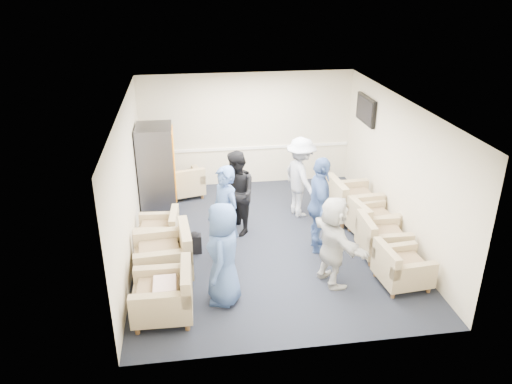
{
  "coord_description": "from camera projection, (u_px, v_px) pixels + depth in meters",
  "views": [
    {
      "loc": [
        -1.44,
        -8.3,
        4.8
      ],
      "look_at": [
        -0.19,
        0.2,
        0.98
      ],
      "focal_mm": 35.0,
      "sensor_mm": 36.0,
      "label": 1
    }
  ],
  "objects": [
    {
      "name": "left_wall",
      "position": [
        128.0,
        185.0,
        8.76
      ],
      "size": [
        0.02,
        6.0,
        2.7
      ],
      "primitive_type": "cube",
      "color": "beige",
      "rests_on": "floor"
    },
    {
      "name": "person_mid_right",
      "position": [
        320.0,
        205.0,
        9.01
      ],
      "size": [
        0.59,
        1.12,
        1.83
      ],
      "primitive_type": "imported",
      "rotation": [
        0.0,
        0.0,
        1.43
      ],
      "color": "#3F5C98",
      "rests_on": "floor"
    },
    {
      "name": "vending_machine",
      "position": [
        157.0,
        168.0,
        10.65
      ],
      "size": [
        0.76,
        0.89,
        1.87
      ],
      "color": "#505058",
      "rests_on": "floor"
    },
    {
      "name": "person_back_left",
      "position": [
        237.0,
        194.0,
        9.67
      ],
      "size": [
        0.86,
        0.98,
        1.69
      ],
      "primitive_type": "imported",
      "rotation": [
        0.0,
        0.0,
        -1.25
      ],
      "color": "black",
      "rests_on": "floor"
    },
    {
      "name": "floor",
      "position": [
        267.0,
        242.0,
        9.65
      ],
      "size": [
        6.0,
        6.0,
        0.0
      ],
      "primitive_type": "plane",
      "color": "black",
      "rests_on": "ground"
    },
    {
      "name": "armchair_right_near",
      "position": [
        400.0,
        268.0,
        8.21
      ],
      "size": [
        0.85,
        0.85,
        0.62
      ],
      "rotation": [
        0.0,
        0.0,
        1.66
      ],
      "color": "tan",
      "rests_on": "floor"
    },
    {
      "name": "armchair_corner",
      "position": [
        185.0,
        184.0,
        11.47
      ],
      "size": [
        0.95,
        0.95,
        0.63
      ],
      "rotation": [
        0.0,
        0.0,
        3.38
      ],
      "color": "tan",
      "rests_on": "floor"
    },
    {
      "name": "armchair_left_near",
      "position": [
        167.0,
        296.0,
        7.44
      ],
      "size": [
        0.91,
        0.91,
        0.71
      ],
      "rotation": [
        0.0,
        0.0,
        -1.6
      ],
      "color": "tan",
      "rests_on": "floor"
    },
    {
      "name": "pillow",
      "position": [
        165.0,
        286.0,
        7.36
      ],
      "size": [
        0.34,
        0.45,
        0.13
      ],
      "primitive_type": "cube",
      "rotation": [
        0.0,
        0.0,
        -1.56
      ],
      "color": "silver",
      "rests_on": "armchair_left_near"
    },
    {
      "name": "armchair_right_midnear",
      "position": [
        380.0,
        239.0,
        9.07
      ],
      "size": [
        0.83,
        0.83,
        0.65
      ],
      "rotation": [
        0.0,
        0.0,
        1.55
      ],
      "color": "tan",
      "rests_on": "floor"
    },
    {
      "name": "person_back_right",
      "position": [
        301.0,
        177.0,
        10.38
      ],
      "size": [
        0.91,
        1.24,
        1.72
      ],
      "primitive_type": "imported",
      "rotation": [
        0.0,
        0.0,
        1.84
      ],
      "color": "silver",
      "rests_on": "floor"
    },
    {
      "name": "ceiling",
      "position": [
        269.0,
        104.0,
        8.55
      ],
      "size": [
        6.0,
        6.0,
        0.0
      ],
      "primitive_type": "plane",
      "rotation": [
        3.14,
        0.0,
        0.0
      ],
      "color": "silver",
      "rests_on": "back_wall"
    },
    {
      "name": "person_front_left",
      "position": [
        223.0,
        254.0,
        7.61
      ],
      "size": [
        0.72,
        0.92,
        1.68
      ],
      "primitive_type": "imported",
      "rotation": [
        0.0,
        0.0,
        -1.81
      ],
      "color": "#3F5C98",
      "rests_on": "floor"
    },
    {
      "name": "armchair_left_far",
      "position": [
        161.0,
        232.0,
        9.36
      ],
      "size": [
        0.82,
        0.82,
        0.61
      ],
      "rotation": [
        0.0,
        0.0,
        -1.65
      ],
      "color": "tan",
      "rests_on": "floor"
    },
    {
      "name": "person_mid_left",
      "position": [
        225.0,
        216.0,
        8.66
      ],
      "size": [
        0.7,
        0.79,
        1.81
      ],
      "primitive_type": "imported",
      "rotation": [
        0.0,
        0.0,
        -1.06
      ],
      "color": "#3F5C98",
      "rests_on": "floor"
    },
    {
      "name": "chair_rail",
      "position": [
        247.0,
        148.0,
        11.97
      ],
      "size": [
        4.98,
        0.04,
        0.06
      ],
      "primitive_type": "cube",
      "color": "white",
      "rests_on": "back_wall"
    },
    {
      "name": "armchair_right_midfar",
      "position": [
        371.0,
        222.0,
        9.7
      ],
      "size": [
        0.93,
        0.93,
        0.65
      ],
      "rotation": [
        0.0,
        0.0,
        1.73
      ],
      "color": "tan",
      "rests_on": "floor"
    },
    {
      "name": "backpack",
      "position": [
        195.0,
        242.0,
        9.2
      ],
      "size": [
        0.25,
        0.18,
        0.43
      ],
      "rotation": [
        0.0,
        0.0,
        -0.01
      ],
      "color": "black",
      "rests_on": "floor"
    },
    {
      "name": "armchair_right_far",
      "position": [
        351.0,
        202.0,
        10.42
      ],
      "size": [
        1.0,
        1.0,
        0.75
      ],
      "rotation": [
        0.0,
        0.0,
        1.65
      ],
      "color": "tan",
      "rests_on": "floor"
    },
    {
      "name": "person_front_right",
      "position": [
        333.0,
        241.0,
        8.08
      ],
      "size": [
        0.82,
        1.52,
        1.56
      ],
      "primitive_type": "imported",
      "rotation": [
        0.0,
        0.0,
        1.83
      ],
      "color": "silver",
      "rests_on": "floor"
    },
    {
      "name": "front_wall",
      "position": [
        307.0,
        265.0,
        6.38
      ],
      "size": [
        5.0,
        0.02,
        2.7
      ],
      "primitive_type": "cube",
      "color": "beige",
      "rests_on": "floor"
    },
    {
      "name": "right_wall",
      "position": [
        398.0,
        170.0,
        9.43
      ],
      "size": [
        0.02,
        6.0,
        2.7
      ],
      "primitive_type": "cube",
      "color": "beige",
      "rests_on": "floor"
    },
    {
      "name": "tv",
      "position": [
        366.0,
        110.0,
        10.76
      ],
      "size": [
        0.1,
        1.0,
        0.58
      ],
      "color": "black",
      "rests_on": "right_wall"
    },
    {
      "name": "armchair_left_mid",
      "position": [
        167.0,
        257.0,
        8.43
      ],
      "size": [
        1.01,
        1.01,
        0.75
      ],
      "rotation": [
        0.0,
        0.0,
        -1.49
      ],
      "color": "tan",
      "rests_on": "floor"
    },
    {
      "name": "back_wall",
      "position": [
        247.0,
        130.0,
        11.81
      ],
      "size": [
        5.0,
        0.02,
        2.7
      ],
      "primitive_type": "cube",
      "color": "beige",
      "rests_on": "floor"
    }
  ]
}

